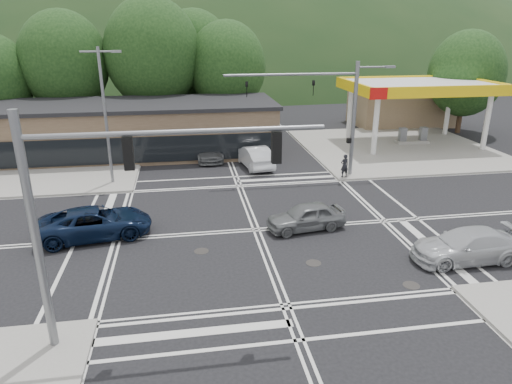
{
  "coord_description": "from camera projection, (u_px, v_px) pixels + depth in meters",
  "views": [
    {
      "loc": [
        -3.55,
        -21.78,
        10.16
      ],
      "look_at": [
        0.31,
        2.0,
        1.4
      ],
      "focal_mm": 32.0,
      "sensor_mm": 36.0,
      "label": 1
    }
  ],
  "objects": [
    {
      "name": "sidewalk_ne",
      "position": [
        396.0,
        148.0,
        40.36
      ],
      "size": [
        16.0,
        16.0,
        0.15
      ],
      "primitive_type": "cube",
      "color": "gray",
      "rests_on": "ground"
    },
    {
      "name": "tree_n_a",
      "position": [
        64.0,
        61.0,
        41.92
      ],
      "size": [
        8.0,
        8.0,
        11.75
      ],
      "color": "#382619",
      "rests_on": "ground"
    },
    {
      "name": "sidewalk_nw",
      "position": [
        38.0,
        163.0,
        35.84
      ],
      "size": [
        16.0,
        16.0,
        0.15
      ],
      "primitive_type": "cube",
      "color": "gray",
      "rests_on": "ground"
    },
    {
      "name": "car_silver_east",
      "position": [
        467.0,
        246.0,
        20.83
      ],
      "size": [
        5.09,
        2.07,
        1.48
      ],
      "primitive_type": "imported",
      "rotation": [
        0.0,
        0.0,
        -1.57
      ],
      "color": "#B8BBC0",
      "rests_on": "ground"
    },
    {
      "name": "pedestrian",
      "position": [
        345.0,
        166.0,
        31.96
      ],
      "size": [
        0.66,
        0.5,
        1.65
      ],
      "primitive_type": "imported",
      "rotation": [
        0.0,
        0.0,
        3.33
      ],
      "color": "black",
      "rests_on": "sidewalk_ne"
    },
    {
      "name": "car_queue_b",
      "position": [
        234.0,
        137.0,
        41.38
      ],
      "size": [
        2.31,
        4.56,
        1.49
      ],
      "primitive_type": "imported",
      "rotation": [
        0.0,
        0.0,
        3.01
      ],
      "color": "#BBBAB6",
      "rests_on": "ground"
    },
    {
      "name": "tree_n_c",
      "position": [
        227.0,
        67.0,
        44.4
      ],
      "size": [
        7.6,
        7.6,
        10.87
      ],
      "color": "#382619",
      "rests_on": "ground"
    },
    {
      "name": "tree_n_e",
      "position": [
        194.0,
        57.0,
        47.44
      ],
      "size": [
        8.4,
        8.4,
        11.98
      ],
      "color": "#382619",
      "rests_on": "ground"
    },
    {
      "name": "car_northbound",
      "position": [
        208.0,
        150.0,
        36.97
      ],
      "size": [
        2.26,
        5.11,
        1.46
      ],
      "primitive_type": "imported",
      "rotation": [
        0.0,
        0.0,
        0.04
      ],
      "color": "#595C5D",
      "rests_on": "ground"
    },
    {
      "name": "streetlight_nw",
      "position": [
        106.0,
        110.0,
        29.56
      ],
      "size": [
        2.5,
        0.25,
        9.0
      ],
      "color": "slate",
      "rests_on": "ground"
    },
    {
      "name": "tree_ne",
      "position": [
        466.0,
        74.0,
        44.38
      ],
      "size": [
        7.2,
        7.2,
        9.99
      ],
      "color": "#382619",
      "rests_on": "ground"
    },
    {
      "name": "signal_mast_sw",
      "position": [
        93.0,
        202.0,
        13.89
      ],
      "size": [
        9.14,
        0.28,
        8.0
      ],
      "color": "slate",
      "rests_on": "ground"
    },
    {
      "name": "ground",
      "position": [
        256.0,
        230.0,
        24.21
      ],
      "size": [
        120.0,
        120.0,
        0.0
      ],
      "primitive_type": "plane",
      "color": "black",
      "rests_on": "ground"
    },
    {
      "name": "car_queue_a",
      "position": [
        255.0,
        156.0,
        34.87
      ],
      "size": [
        2.49,
        5.19,
        1.64
      ],
      "primitive_type": "imported",
      "rotation": [
        0.0,
        0.0,
        3.3
      ],
      "color": "silver",
      "rests_on": "ground"
    },
    {
      "name": "tree_n_b",
      "position": [
        153.0,
        53.0,
        42.91
      ],
      "size": [
        9.0,
        9.0,
        12.98
      ],
      "color": "#382619",
      "rests_on": "ground"
    },
    {
      "name": "car_blue_west",
      "position": [
        95.0,
        223.0,
        23.17
      ],
      "size": [
        5.94,
        3.48,
        1.55
      ],
      "primitive_type": "imported",
      "rotation": [
        0.0,
        0.0,
        1.74
      ],
      "color": "black",
      "rests_on": "ground"
    },
    {
      "name": "hill_north",
      "position": [
        195.0,
        72.0,
        107.7
      ],
      "size": [
        252.0,
        126.0,
        140.0
      ],
      "primitive_type": "ellipsoid",
      "color": "#1C3618",
      "rests_on": "ground"
    },
    {
      "name": "gas_station_canopy",
      "position": [
        418.0,
        89.0,
        39.88
      ],
      "size": [
        12.32,
        8.34,
        5.75
      ],
      "color": "silver",
      "rests_on": "ground"
    },
    {
      "name": "signal_mast_ne",
      "position": [
        337.0,
        106.0,
        31.13
      ],
      "size": [
        11.65,
        0.3,
        8.0
      ],
      "color": "slate",
      "rests_on": "ground"
    },
    {
      "name": "car_grey_center",
      "position": [
        306.0,
        217.0,
        24.08
      ],
      "size": [
        4.39,
        2.27,
        1.43
      ],
      "primitive_type": "imported",
      "rotation": [
        0.0,
        0.0,
        -1.43
      ],
      "color": "slate",
      "rests_on": "ground"
    },
    {
      "name": "convenience_store",
      "position": [
        400.0,
        107.0,
        49.76
      ],
      "size": [
        10.0,
        6.0,
        3.8
      ],
      "primitive_type": "cube",
      "color": "#846B4F",
      "rests_on": "ground"
    },
    {
      "name": "commercial_row",
      "position": [
        129.0,
        130.0,
        38.09
      ],
      "size": [
        24.0,
        8.0,
        4.0
      ],
      "primitive_type": "cube",
      "color": "brown",
      "rests_on": "ground"
    }
  ]
}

